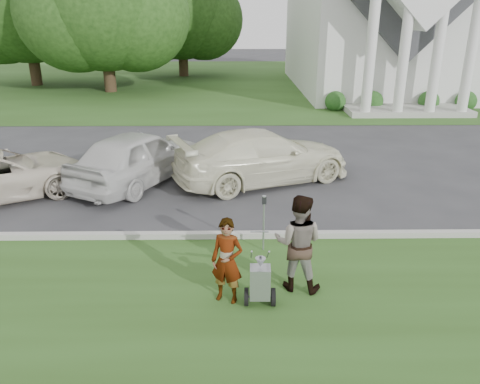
{
  "coord_description": "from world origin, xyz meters",
  "views": [
    {
      "loc": [
        0.11,
        -9.18,
        4.9
      ],
      "look_at": [
        0.22,
        0.0,
        1.36
      ],
      "focal_mm": 35.0,
      "sensor_mm": 36.0,
      "label": 1
    }
  ],
  "objects_px": {
    "tree_back": "(181,14)",
    "striping_cart": "(260,283)",
    "car_c": "(263,156)",
    "person_left": "(227,262)",
    "person_right": "(298,244)",
    "car_b": "(138,157)",
    "tree_left": "(103,8)",
    "parking_meter_near": "(264,217)"
  },
  "relations": [
    {
      "from": "striping_cart",
      "to": "parking_meter_near",
      "type": "height_order",
      "value": "parking_meter_near"
    },
    {
      "from": "person_right",
      "to": "tree_left",
      "type": "bearing_deg",
      "value": -52.6
    },
    {
      "from": "person_left",
      "to": "car_b",
      "type": "height_order",
      "value": "car_b"
    },
    {
      "from": "car_c",
      "to": "parking_meter_near",
      "type": "bearing_deg",
      "value": 153.94
    },
    {
      "from": "person_left",
      "to": "car_c",
      "type": "xyz_separation_m",
      "value": [
        1.0,
        6.43,
        -0.0
      ]
    },
    {
      "from": "tree_back",
      "to": "person_left",
      "type": "height_order",
      "value": "tree_back"
    },
    {
      "from": "person_right",
      "to": "parking_meter_near",
      "type": "distance_m",
      "value": 1.59
    },
    {
      "from": "tree_back",
      "to": "parking_meter_near",
      "type": "distance_m",
      "value": 30.66
    },
    {
      "from": "tree_left",
      "to": "striping_cart",
      "type": "height_order",
      "value": "tree_left"
    },
    {
      "from": "tree_left",
      "to": "car_b",
      "type": "xyz_separation_m",
      "value": [
        5.21,
        -17.59,
        -4.29
      ]
    },
    {
      "from": "tree_back",
      "to": "striping_cart",
      "type": "bearing_deg",
      "value": -81.91
    },
    {
      "from": "person_left",
      "to": "car_b",
      "type": "distance_m",
      "value": 6.93
    },
    {
      "from": "car_c",
      "to": "striping_cart",
      "type": "bearing_deg",
      "value": 153.28
    },
    {
      "from": "person_right",
      "to": "parking_meter_near",
      "type": "height_order",
      "value": "person_right"
    },
    {
      "from": "car_b",
      "to": "car_c",
      "type": "xyz_separation_m",
      "value": [
        3.77,
        0.08,
        -0.03
      ]
    },
    {
      "from": "tree_back",
      "to": "car_c",
      "type": "height_order",
      "value": "tree_back"
    },
    {
      "from": "car_c",
      "to": "person_right",
      "type": "bearing_deg",
      "value": 159.8
    },
    {
      "from": "tree_back",
      "to": "striping_cart",
      "type": "relative_size",
      "value": 8.68
    },
    {
      "from": "striping_cart",
      "to": "car_b",
      "type": "distance_m",
      "value": 7.31
    },
    {
      "from": "parking_meter_near",
      "to": "car_c",
      "type": "relative_size",
      "value": 0.24
    },
    {
      "from": "parking_meter_near",
      "to": "car_b",
      "type": "bearing_deg",
      "value": 128.46
    },
    {
      "from": "car_b",
      "to": "person_right",
      "type": "bearing_deg",
      "value": 151.99
    },
    {
      "from": "tree_back",
      "to": "parking_meter_near",
      "type": "relative_size",
      "value": 7.44
    },
    {
      "from": "tree_left",
      "to": "person_right",
      "type": "xyz_separation_m",
      "value": [
        9.28,
        -23.54,
        -4.17
      ]
    },
    {
      "from": "tree_left",
      "to": "parking_meter_near",
      "type": "height_order",
      "value": "tree_left"
    },
    {
      "from": "tree_back",
      "to": "person_right",
      "type": "distance_m",
      "value": 32.2
    },
    {
      "from": "parking_meter_near",
      "to": "car_b",
      "type": "height_order",
      "value": "car_b"
    },
    {
      "from": "tree_back",
      "to": "parking_meter_near",
      "type": "height_order",
      "value": "tree_back"
    },
    {
      "from": "tree_left",
      "to": "parking_meter_near",
      "type": "relative_size",
      "value": 8.23
    },
    {
      "from": "striping_cart",
      "to": "person_left",
      "type": "height_order",
      "value": "person_left"
    },
    {
      "from": "tree_left",
      "to": "car_b",
      "type": "height_order",
      "value": "tree_left"
    },
    {
      "from": "person_right",
      "to": "car_b",
      "type": "bearing_deg",
      "value": -39.71
    },
    {
      "from": "striping_cart",
      "to": "person_right",
      "type": "height_order",
      "value": "person_right"
    },
    {
      "from": "striping_cart",
      "to": "person_left",
      "type": "distance_m",
      "value": 0.69
    },
    {
      "from": "person_left",
      "to": "car_c",
      "type": "bearing_deg",
      "value": 99.96
    },
    {
      "from": "person_right",
      "to": "car_b",
      "type": "relative_size",
      "value": 0.39
    },
    {
      "from": "person_right",
      "to": "car_b",
      "type": "height_order",
      "value": "person_right"
    },
    {
      "from": "person_right",
      "to": "parking_meter_near",
      "type": "relative_size",
      "value": 1.45
    },
    {
      "from": "person_left",
      "to": "tree_left",
      "type": "bearing_deg",
      "value": 127.21
    },
    {
      "from": "tree_back",
      "to": "person_right",
      "type": "xyz_separation_m",
      "value": [
        5.28,
        -31.54,
        -3.79
      ]
    },
    {
      "from": "tree_left",
      "to": "car_b",
      "type": "distance_m",
      "value": 18.84
    },
    {
      "from": "car_b",
      "to": "tree_back",
      "type": "bearing_deg",
      "value": -59.72
    }
  ]
}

